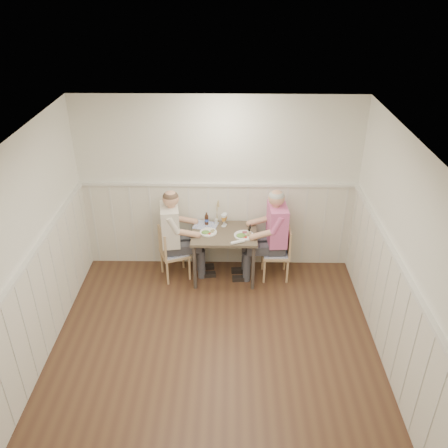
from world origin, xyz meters
name	(u,v)px	position (x,y,z in m)	size (l,w,h in m)	color
ground_plane	(214,369)	(0.00, 0.00, 0.00)	(4.50, 4.50, 0.00)	#492D1E
room_shell	(212,258)	(0.00, 0.00, 1.52)	(4.04, 4.54, 2.60)	white
wainscot	(215,285)	(0.00, 0.69, 0.69)	(4.00, 4.49, 1.34)	silver
dining_table	(224,239)	(0.09, 1.84, 0.65)	(0.92, 0.70, 0.75)	#4A4437
chair_right	(279,250)	(0.89, 1.86, 0.45)	(0.40, 0.40, 0.82)	tan
chair_left	(171,251)	(-0.67, 1.82, 0.44)	(0.50, 0.50, 0.81)	tan
man_in_pink	(273,241)	(0.79, 1.87, 0.60)	(0.68, 0.47, 1.42)	#3F3F47
diner_cream	(174,241)	(-0.63, 1.86, 0.59)	(0.70, 0.49, 1.41)	#3F3F47
plate_man	(243,235)	(0.36, 1.74, 0.77)	(0.28, 0.28, 0.07)	white
plate_diner	(207,232)	(-0.14, 1.82, 0.77)	(0.24, 0.24, 0.06)	white
beer_glass_a	(225,217)	(0.10, 2.07, 0.87)	(0.07, 0.07, 0.18)	silver
beer_glass_b	(224,219)	(0.08, 2.02, 0.88)	(0.08, 0.08, 0.19)	silver
beer_bottle	(207,219)	(-0.17, 2.06, 0.84)	(0.06, 0.06, 0.20)	#321B10
rolled_napkin	(238,242)	(0.28, 1.55, 0.77)	(0.20, 0.12, 0.04)	white
grass_vase	(216,213)	(-0.03, 2.08, 0.94)	(0.05, 0.05, 0.41)	silver
gingham_mat	(206,225)	(-0.18, 2.04, 0.75)	(0.39, 0.34, 0.01)	#5162AF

